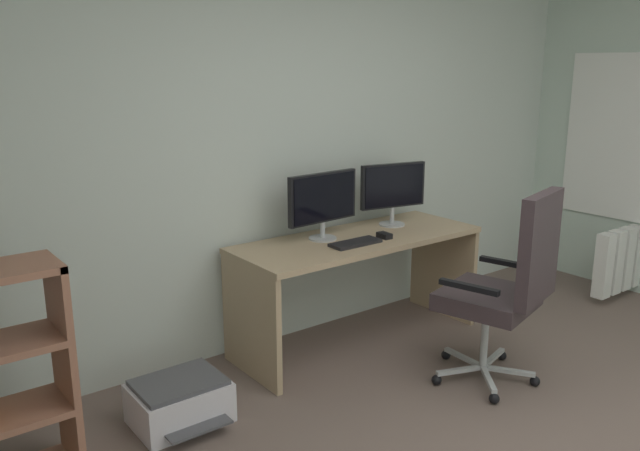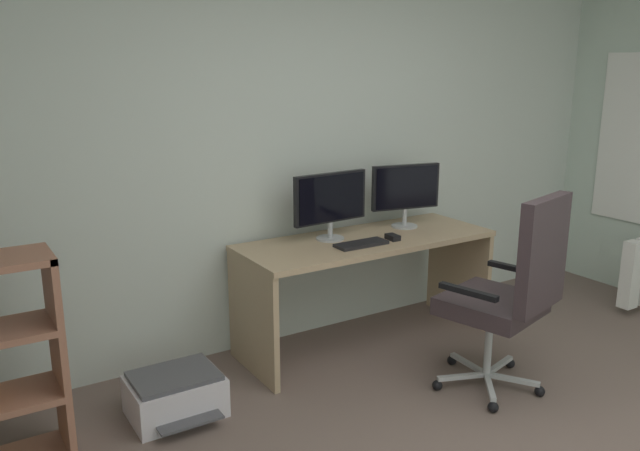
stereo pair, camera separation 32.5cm
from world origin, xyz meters
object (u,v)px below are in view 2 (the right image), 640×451
Objects in this scene: monitor_main at (331,200)px; keyboard at (361,244)px; monitor_secondary at (406,190)px; office_chair at (511,289)px; desk at (366,264)px; printer at (175,395)px; computer_mouse at (393,237)px.

keyboard is (0.09, -0.22, -0.25)m from monitor_main.
office_chair is at bearing -96.00° from monitor_secondary.
office_chair reaches higher than desk.
monitor_secondary is 1.13m from office_chair.
monitor_main is 1.13× the size of printer.
printer is (-1.18, -0.31, -0.87)m from monitor_main.
monitor_main is at bearing 14.56° from printer.
monitor_secondary reaches higher than keyboard.
monitor_secondary is (0.61, 0.00, 0.01)m from monitor_main.
office_chair is (0.28, -0.97, 0.07)m from desk.
monitor_main is (-0.22, 0.09, 0.43)m from desk.
monitor_main reaches higher than computer_mouse.
desk is 0.26m from computer_mouse.
desk is at bearing 8.60° from printer.
office_chair is at bearing -64.91° from monitor_main.
monitor_main reaches higher than desk.
office_chair is 2.44× the size of printer.
keyboard is 3.40× the size of computer_mouse.
monitor_main is 1.49m from printer.
monitor_secondary reaches higher than computer_mouse.
printer is at bearing -165.44° from monitor_main.
monitor_secondary reaches higher than desk.
keyboard is (-0.13, -0.13, 0.19)m from desk.
computer_mouse is at bearing 100.97° from office_chair.
monitor_secondary is 1.44× the size of keyboard.
keyboard is 0.71× the size of printer.
computer_mouse is (-0.28, -0.22, -0.24)m from monitor_secondary.
monitor_main is at bearing 156.70° from desk.
computer_mouse reaches higher than keyboard.
office_chair reaches higher than keyboard.
monitor_main is at bearing 111.44° from keyboard.
monitor_secondary is 0.43m from computer_mouse.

